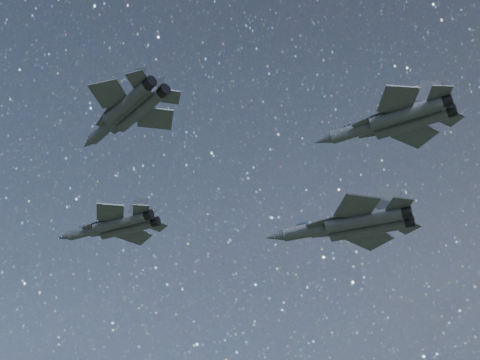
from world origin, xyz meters
The scene contains 4 objects.
jet_lead centered at (-18.36, -4.14, 158.51)m, with size 15.96×10.88×4.01m.
jet_left centered at (7.99, 11.92, 156.85)m, with size 20.17×13.57×5.09m.
jet_right centered at (-1.56, -19.36, 159.11)m, with size 15.42×10.59×3.87m.
jet_slot centered at (20.27, 0.99, 160.50)m, with size 17.23×11.90×4.33m.
Camera 1 is at (43.93, -59.80, 107.04)m, focal length 55.00 mm.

